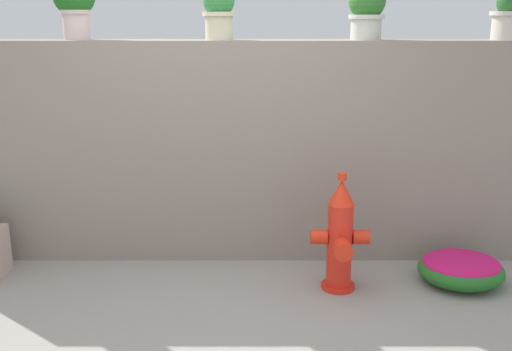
{
  "coord_description": "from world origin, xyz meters",
  "views": [
    {
      "loc": [
        0.27,
        -3.26,
        1.91
      ],
      "look_at": [
        0.26,
        1.08,
        0.72
      ],
      "focal_mm": 41.72,
      "sensor_mm": 36.0,
      "label": 1
    }
  ],
  "objects_px": {
    "potted_plant_2": "(220,7)",
    "potted_plant_3": "(369,5)",
    "fire_hydrant": "(342,238)",
    "flower_bush_left": "(463,268)"
  },
  "relations": [
    {
      "from": "potted_plant_2",
      "to": "fire_hydrant",
      "type": "distance_m",
      "value": 1.89
    },
    {
      "from": "potted_plant_3",
      "to": "fire_hydrant",
      "type": "xyz_separation_m",
      "value": [
        -0.23,
        -0.66,
        -1.57
      ]
    },
    {
      "from": "fire_hydrant",
      "to": "flower_bush_left",
      "type": "relative_size",
      "value": 1.38
    },
    {
      "from": "potted_plant_2",
      "to": "flower_bush_left",
      "type": "xyz_separation_m",
      "value": [
        1.76,
        -0.53,
        -1.83
      ]
    },
    {
      "from": "potted_plant_2",
      "to": "fire_hydrant",
      "type": "relative_size",
      "value": 0.47
    },
    {
      "from": "potted_plant_2",
      "to": "flower_bush_left",
      "type": "height_order",
      "value": "potted_plant_2"
    },
    {
      "from": "potted_plant_3",
      "to": "fire_hydrant",
      "type": "distance_m",
      "value": 1.72
    },
    {
      "from": "potted_plant_2",
      "to": "potted_plant_3",
      "type": "relative_size",
      "value": 0.96
    },
    {
      "from": "potted_plant_3",
      "to": "fire_hydrant",
      "type": "bearing_deg",
      "value": -109.23
    },
    {
      "from": "potted_plant_2",
      "to": "flower_bush_left",
      "type": "bearing_deg",
      "value": -16.8
    }
  ]
}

